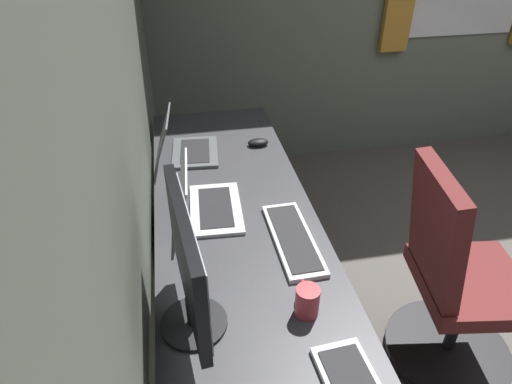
{
  "coord_description": "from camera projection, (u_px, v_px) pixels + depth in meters",
  "views": [
    {
      "loc": [
        -0.96,
        2.11,
        1.81
      ],
      "look_at": [
        0.28,
        1.87,
        0.95
      ],
      "focal_mm": 31.5,
      "sensor_mm": 36.0,
      "label": 1
    }
  ],
  "objects": [
    {
      "name": "coffee_mug",
      "position": [
        307.0,
        300.0,
        1.35
      ],
      "size": [
        0.11,
        0.07,
        0.1
      ],
      "color": "#A53338",
      "rests_on": "desk"
    },
    {
      "name": "laptop_leftmost",
      "position": [
        183.0,
        145.0,
        2.16
      ],
      "size": [
        0.32,
        0.31,
        0.21
      ],
      "color": "#595B60",
      "rests_on": "desk"
    },
    {
      "name": "desk",
      "position": [
        243.0,
        256.0,
        1.68
      ],
      "size": [
        2.37,
        0.63,
        0.73
      ],
      "color": "#38383D",
      "rests_on": "ground"
    },
    {
      "name": "monitor_primary",
      "position": [
        188.0,
        265.0,
        1.2
      ],
      "size": [
        0.47,
        0.2,
        0.42
      ],
      "color": "black",
      "rests_on": "desk"
    },
    {
      "name": "keyboard_spare",
      "position": [
        293.0,
        239.0,
        1.65
      ],
      "size": [
        0.42,
        0.15,
        0.02
      ],
      "color": "silver",
      "rests_on": "desk"
    },
    {
      "name": "wall_back",
      "position": [
        93.0,
        153.0,
        1.04
      ],
      "size": [
        4.82,
        0.1,
        2.6
      ],
      "primitive_type": "cube",
      "color": "slate",
      "rests_on": "ground"
    },
    {
      "name": "drawer_pedestal",
      "position": [
        229.0,
        270.0,
        2.07
      ],
      "size": [
        0.4,
        0.51,
        0.69
      ],
      "color": "#38383D",
      "rests_on": "ground"
    },
    {
      "name": "mouse_main",
      "position": [
        258.0,
        142.0,
        2.25
      ],
      "size": [
        0.06,
        0.1,
        0.03
      ],
      "primitive_type": "ellipsoid",
      "color": "black",
      "rests_on": "desk"
    },
    {
      "name": "laptop_center",
      "position": [
        202.0,
        201.0,
        1.78
      ],
      "size": [
        0.36,
        0.28,
        0.2
      ],
      "color": "silver",
      "rests_on": "desk"
    },
    {
      "name": "office_chair",
      "position": [
        453.0,
        285.0,
        1.84
      ],
      "size": [
        0.56,
        0.58,
        0.97
      ],
      "color": "maroon",
      "rests_on": "ground"
    }
  ]
}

